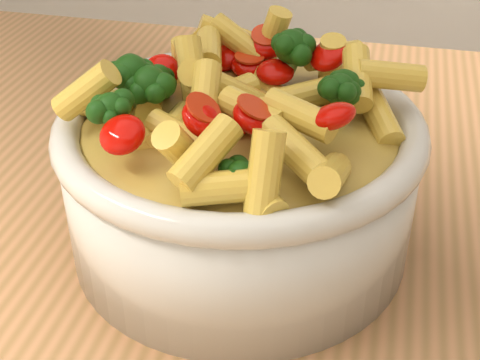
# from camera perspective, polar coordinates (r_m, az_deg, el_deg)

# --- Properties ---
(table) EXTENTS (1.20, 0.80, 0.90)m
(table) POSITION_cam_1_polar(r_m,az_deg,el_deg) (0.61, -8.98, -10.30)
(table) COLOR #B2784C
(table) RESTS_ON ground
(serving_bowl) EXTENTS (0.25, 0.25, 0.11)m
(serving_bowl) POSITION_cam_1_polar(r_m,az_deg,el_deg) (0.47, 0.00, 0.14)
(serving_bowl) COLOR silver
(serving_bowl) RESTS_ON table
(pasta_salad) EXTENTS (0.20, 0.20, 0.04)m
(pasta_salad) POSITION_cam_1_polar(r_m,az_deg,el_deg) (0.44, 0.00, 7.46)
(pasta_salad) COLOR #FFE450
(pasta_salad) RESTS_ON serving_bowl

